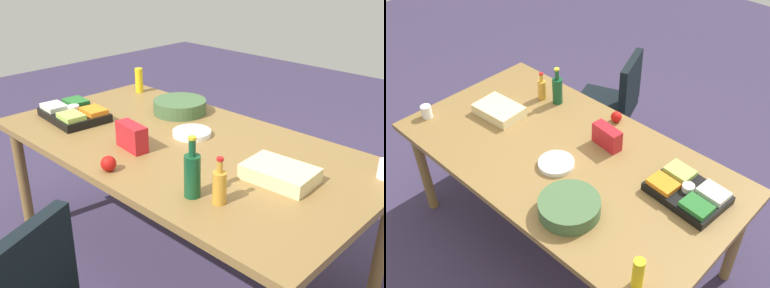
# 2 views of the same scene
# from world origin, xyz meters

# --- Properties ---
(ground_plane) EXTENTS (10.00, 10.00, 0.00)m
(ground_plane) POSITION_xyz_m (0.00, 0.00, 0.00)
(ground_plane) COLOR #39304E
(conference_table) EXTENTS (2.16, 1.16, 0.80)m
(conference_table) POSITION_xyz_m (0.00, 0.00, 0.73)
(conference_table) COLOR olive
(conference_table) RESTS_ON ground
(office_chair) EXTENTS (0.62, 0.62, 0.91)m
(office_chair) POSITION_xyz_m (-0.49, 1.01, 0.34)
(office_chair) COLOR gray
(office_chair) RESTS_ON ground
(mustard_bottle) EXTENTS (0.07, 0.07, 0.18)m
(mustard_bottle) POSITION_xyz_m (0.89, -0.44, 0.89)
(mustard_bottle) COLOR yellow
(mustard_bottle) RESTS_ON conference_table
(paper_plate_stack) EXTENTS (0.27, 0.27, 0.03)m
(paper_plate_stack) POSITION_xyz_m (0.02, -0.11, 0.81)
(paper_plate_stack) COLOR white
(paper_plate_stack) RESTS_ON conference_table
(sheet_cake) EXTENTS (0.33, 0.24, 0.07)m
(sheet_cake) POSITION_xyz_m (-0.64, -0.01, 0.83)
(sheet_cake) COLOR beige
(sheet_cake) RESTS_ON conference_table
(veggie_tray) EXTENTS (0.44, 0.34, 0.09)m
(veggie_tray) POSITION_xyz_m (0.74, 0.21, 0.84)
(veggie_tray) COLOR black
(veggie_tray) RESTS_ON conference_table
(salad_bowl) EXTENTS (0.37, 0.37, 0.09)m
(salad_bowl) POSITION_xyz_m (0.34, -0.33, 0.84)
(salad_bowl) COLOR #426239
(salad_bowl) RESTS_ON conference_table
(apple_red) EXTENTS (0.08, 0.08, 0.08)m
(apple_red) POSITION_xyz_m (-0.00, 0.48, 0.84)
(apple_red) COLOR #B9130F
(apple_red) RESTS_ON conference_table
(paper_cup) EXTENTS (0.08, 0.08, 0.09)m
(paper_cup) POSITION_xyz_m (-0.98, -0.37, 0.84)
(paper_cup) COLOR white
(paper_cup) RESTS_ON conference_table
(dressing_bottle) EXTENTS (0.07, 0.07, 0.21)m
(dressing_bottle) POSITION_xyz_m (-0.57, 0.34, 0.88)
(dressing_bottle) COLOR gold
(dressing_bottle) RESTS_ON conference_table
(wine_bottle) EXTENTS (0.08, 0.08, 0.28)m
(wine_bottle) POSITION_xyz_m (-0.45, 0.37, 0.91)
(wine_bottle) COLOR #144A29
(wine_bottle) RESTS_ON conference_table
(chip_bag_red) EXTENTS (0.21, 0.10, 0.14)m
(chip_bag_red) POSITION_xyz_m (0.12, 0.24, 0.87)
(chip_bag_red) COLOR red
(chip_bag_red) RESTS_ON conference_table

